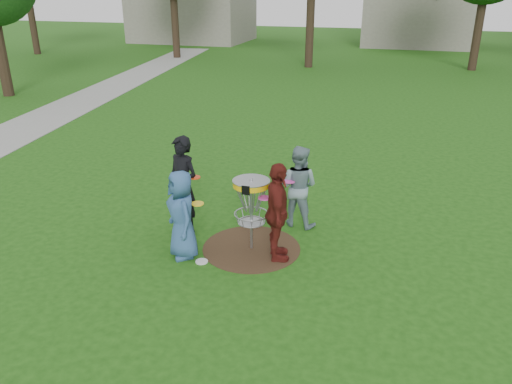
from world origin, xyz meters
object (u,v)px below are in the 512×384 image
(player_blue, at_px, (182,215))
(player_grey, at_px, (298,186))
(player_maroon, at_px, (277,213))
(disc_golf_basket, at_px, (251,197))
(player_black, at_px, (183,185))

(player_blue, bearing_deg, player_grey, 95.01)
(player_blue, xyz_separation_m, player_maroon, (1.61, 0.36, 0.09))
(player_blue, distance_m, player_grey, 2.45)
(disc_golf_basket, bearing_deg, player_grey, 63.97)
(player_black, relative_size, player_maroon, 1.08)
(player_black, bearing_deg, player_grey, 46.00)
(player_black, relative_size, disc_golf_basket, 1.39)
(player_grey, bearing_deg, player_blue, 56.55)
(player_maroon, bearing_deg, disc_golf_basket, 50.22)
(player_maroon, relative_size, disc_golf_basket, 1.29)
(player_maroon, height_order, disc_golf_basket, player_maroon)
(player_black, distance_m, player_grey, 2.24)
(player_blue, relative_size, disc_golf_basket, 1.16)
(player_black, relative_size, player_grey, 1.16)
(disc_golf_basket, bearing_deg, player_black, 167.44)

